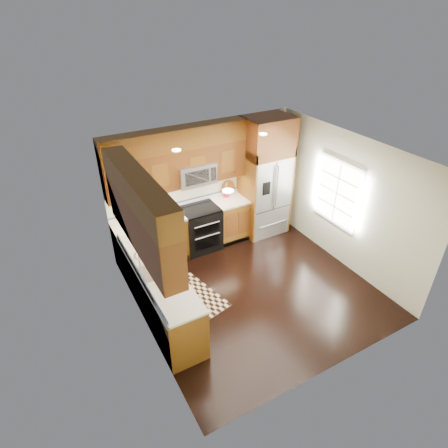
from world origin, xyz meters
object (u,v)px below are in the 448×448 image
range (200,228)px  refrigerator (265,177)px  rug (183,294)px  knife_block (151,214)px  utensil_crock (226,192)px

range → refrigerator: 1.76m
rug → knife_block: knife_block is taller
knife_block → utensil_crock: utensil_crock is taller
rug → utensil_crock: utensil_crock is taller
range → refrigerator: (1.55, -0.04, 0.83)m
utensil_crock → rug: bearing=-140.3°
refrigerator → knife_block: (-2.54, 0.11, -0.25)m
rug → utensil_crock: (1.68, 1.39, 1.05)m
refrigerator → utensil_crock: bearing=164.0°
utensil_crock → knife_block: bearing=-175.7°
range → rug: range is taller
range → refrigerator: refrigerator is taller
range → rug: bearing=-128.5°
knife_block → utensil_crock: bearing=4.3°
rug → refrigerator: bearing=11.7°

